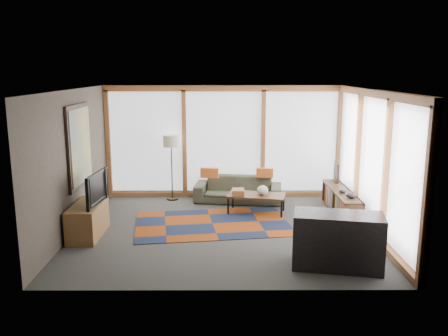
{
  "coord_description": "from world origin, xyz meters",
  "views": [
    {
      "loc": [
        -0.03,
        -8.48,
        2.94
      ],
      "look_at": [
        0.0,
        0.4,
        1.1
      ],
      "focal_mm": 38.0,
      "sensor_mm": 36.0,
      "label": 1
    }
  ],
  "objects_px": {
    "tv_console": "(88,220)",
    "bookshelf": "(341,202)",
    "coffee_table": "(256,204)",
    "television": "(92,188)",
    "sofa": "(238,189)",
    "bar_counter": "(338,241)",
    "floor_lamp": "(172,168)"
  },
  "relations": [
    {
      "from": "tv_console",
      "to": "television",
      "type": "relative_size",
      "value": 1.17
    },
    {
      "from": "bookshelf",
      "to": "television",
      "type": "height_order",
      "value": "television"
    },
    {
      "from": "bookshelf",
      "to": "coffee_table",
      "type": "bearing_deg",
      "value": 176.3
    },
    {
      "from": "floor_lamp",
      "to": "bar_counter",
      "type": "height_order",
      "value": "floor_lamp"
    },
    {
      "from": "sofa",
      "to": "coffee_table",
      "type": "distance_m",
      "value": 0.94
    },
    {
      "from": "floor_lamp",
      "to": "television",
      "type": "relative_size",
      "value": 1.49
    },
    {
      "from": "sofa",
      "to": "floor_lamp",
      "type": "bearing_deg",
      "value": -179.34
    },
    {
      "from": "coffee_table",
      "to": "bar_counter",
      "type": "xyz_separation_m",
      "value": [
        1.03,
        -2.81,
        0.22
      ]
    },
    {
      "from": "sofa",
      "to": "bookshelf",
      "type": "bearing_deg",
      "value": -17.4
    },
    {
      "from": "sofa",
      "to": "floor_lamp",
      "type": "xyz_separation_m",
      "value": [
        -1.52,
        0.18,
        0.47
      ]
    },
    {
      "from": "sofa",
      "to": "bookshelf",
      "type": "xyz_separation_m",
      "value": [
        2.1,
        -0.98,
        -0.03
      ]
    },
    {
      "from": "sofa",
      "to": "tv_console",
      "type": "xyz_separation_m",
      "value": [
        -2.78,
        -2.27,
        0.01
      ]
    },
    {
      "from": "tv_console",
      "to": "bar_counter",
      "type": "distance_m",
      "value": 4.39
    },
    {
      "from": "television",
      "to": "floor_lamp",
      "type": "bearing_deg",
      "value": -20.37
    },
    {
      "from": "floor_lamp",
      "to": "bar_counter",
      "type": "relative_size",
      "value": 1.14
    },
    {
      "from": "bookshelf",
      "to": "tv_console",
      "type": "bearing_deg",
      "value": -165.16
    },
    {
      "from": "bookshelf",
      "to": "television",
      "type": "relative_size",
      "value": 2.02
    },
    {
      "from": "sofa",
      "to": "coffee_table",
      "type": "relative_size",
      "value": 1.65
    },
    {
      "from": "sofa",
      "to": "television",
      "type": "distance_m",
      "value": 3.55
    },
    {
      "from": "coffee_table",
      "to": "bar_counter",
      "type": "height_order",
      "value": "bar_counter"
    },
    {
      "from": "floor_lamp",
      "to": "bar_counter",
      "type": "xyz_separation_m",
      "value": [
        2.9,
        -3.85,
        -0.33
      ]
    },
    {
      "from": "tv_console",
      "to": "bookshelf",
      "type": "bearing_deg",
      "value": 14.84
    },
    {
      "from": "tv_console",
      "to": "floor_lamp",
      "type": "bearing_deg",
      "value": 62.69
    },
    {
      "from": "bar_counter",
      "to": "tv_console",
      "type": "bearing_deg",
      "value": 172.6
    },
    {
      "from": "tv_console",
      "to": "television",
      "type": "distance_m",
      "value": 0.59
    },
    {
      "from": "coffee_table",
      "to": "television",
      "type": "distance_m",
      "value": 3.41
    },
    {
      "from": "bookshelf",
      "to": "bar_counter",
      "type": "bearing_deg",
      "value": -105.0
    },
    {
      "from": "sofa",
      "to": "tv_console",
      "type": "relative_size",
      "value": 1.65
    },
    {
      "from": "television",
      "to": "bar_counter",
      "type": "xyz_separation_m",
      "value": [
        4.06,
        -1.42,
        -0.46
      ]
    },
    {
      "from": "floor_lamp",
      "to": "television",
      "type": "height_order",
      "value": "floor_lamp"
    },
    {
      "from": "sofa",
      "to": "bar_counter",
      "type": "distance_m",
      "value": 3.92
    },
    {
      "from": "sofa",
      "to": "coffee_table",
      "type": "xyz_separation_m",
      "value": [
        0.35,
        -0.86,
        -0.09
      ]
    }
  ]
}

